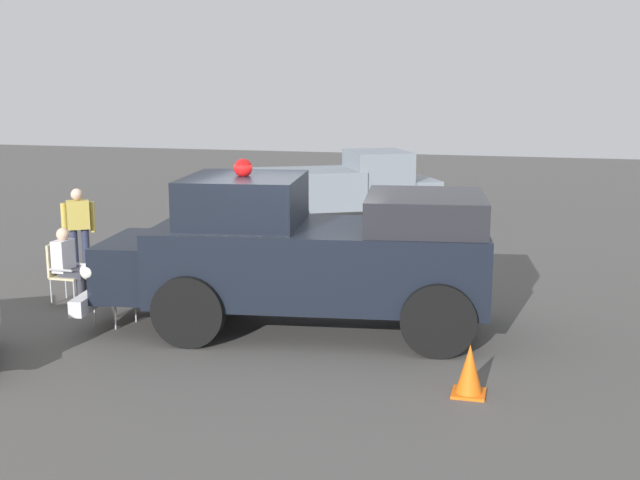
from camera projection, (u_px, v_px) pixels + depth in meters
The scene contains 8 objects.
ground_plane at pixel (291, 327), 12.29m from camera, with size 60.00×60.00×0.00m, color #514F4C.
vintage_fire_truck at pixel (305, 252), 11.96m from camera, with size 3.06×6.19×2.59m.
parked_pickup at pixel (346, 186), 21.08m from camera, with size 3.85×5.08×1.90m.
lawn_chair_near_truck at pixel (62, 268), 13.57m from camera, with size 0.52×0.50×1.02m.
lawn_chair_by_car at pixel (120, 285), 12.44m from camera, with size 0.61×0.62×1.02m.
spectator_seated at pixel (69, 262), 13.52m from camera, with size 0.40×0.54×1.29m.
spectator_standing at pixel (79, 225), 15.58m from camera, with size 0.45×0.58×1.68m.
traffic_cone at pixel (470, 370), 9.56m from camera, with size 0.40×0.40×0.64m.
Camera 1 is at (11.27, 3.49, 3.71)m, focal length 44.78 mm.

